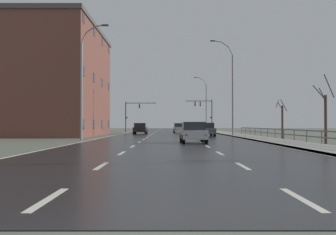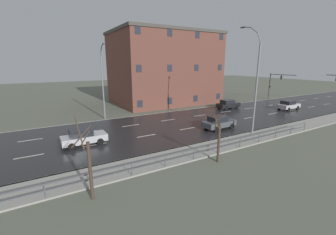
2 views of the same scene
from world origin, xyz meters
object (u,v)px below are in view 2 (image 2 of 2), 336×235
car_distant (219,122)px  traffic_signal_left (275,82)px  car_far_right (288,105)px  street_lamp_left_bank (103,84)px  brick_building (164,68)px  car_mid_centre (83,137)px  car_near_left (228,104)px  street_lamp_midground (255,83)px

car_distant → traffic_signal_left: bearing=111.1°
traffic_signal_left → car_far_right: 11.93m
street_lamp_left_bank → brick_building: bearing=120.6°
traffic_signal_left → street_lamp_left_bank: bearing=-91.1°
street_lamp_left_bank → car_distant: 16.17m
traffic_signal_left → car_mid_centre: 41.63m
brick_building → traffic_signal_left: bearing=68.0°
car_mid_centre → car_distant: bearing=79.3°
car_far_right → car_near_left: (-5.67, -8.21, 0.00)m
street_lamp_left_bank → brick_building: (-8.29, 14.02, 1.77)m
street_lamp_left_bank → traffic_signal_left: street_lamp_left_bank is taller
car_distant → brick_building: (-19.93, 3.59, 5.90)m
car_near_left → brick_building: brick_building is taller
traffic_signal_left → car_distant: size_ratio=1.37×
street_lamp_left_bank → car_near_left: street_lamp_left_bank is taller
street_lamp_left_bank → brick_building: 16.38m
street_lamp_left_bank → car_distant: (11.64, 10.43, -4.13)m
car_distant → car_near_left: same height
street_lamp_midground → car_far_right: bearing=109.7°
street_lamp_midground → car_near_left: size_ratio=2.78×
street_lamp_left_bank → car_far_right: street_lamp_left_bank is taller
street_lamp_midground → car_near_left: (-11.42, 7.87, -4.78)m
street_lamp_left_bank → car_mid_centre: street_lamp_left_bank is taller
car_near_left → street_lamp_left_bank: bearing=-99.1°
street_lamp_midground → car_distant: size_ratio=2.76×
car_mid_centre → car_near_left: same height
street_lamp_midground → street_lamp_left_bank: bearing=-140.6°
car_mid_centre → brick_building: brick_building is taller
car_mid_centre → car_distant: 15.07m
brick_building → street_lamp_midground: bearing=-4.4°
car_mid_centre → brick_building: (-17.48, 18.46, 5.90)m
car_far_right → car_near_left: 9.98m
street_lamp_midground → traffic_signal_left: size_ratio=2.01×
street_lamp_midground → car_near_left: 14.67m
street_lamp_left_bank → car_mid_centre: 11.01m
car_near_left → brick_building: 14.47m
street_lamp_left_bank → traffic_signal_left: 36.24m
car_far_right → brick_building: 23.28m
street_lamp_left_bank → car_far_right: 30.02m
car_distant → car_far_right: size_ratio=1.01×
street_lamp_left_bank → car_near_left: bearing=80.3°
car_far_right → street_lamp_left_bank: bearing=-108.2°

